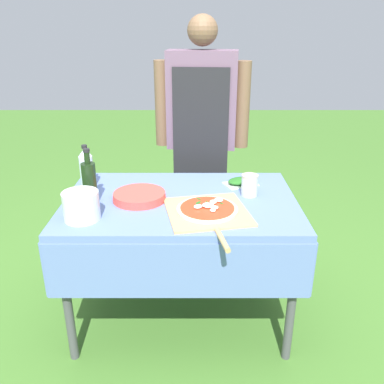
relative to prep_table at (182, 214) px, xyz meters
The scene contains 10 objects.
ground_plane 0.65m from the prep_table, ahead, with size 12.00×12.00×0.00m, color #477A2D.
prep_table is the anchor object (origin of this frame).
person_cook 0.77m from the prep_table, 79.97° to the left, with size 0.61×0.24×1.63m.
pizza_on_peel 0.24m from the prep_table, 51.46° to the right, with size 0.44×0.59×0.06m.
oil_bottle 0.49m from the prep_table, behind, with size 0.07×0.07×0.28m.
water_bottle 0.57m from the prep_table, 162.92° to the left, with size 0.07×0.07×0.24m.
herb_container 0.41m from the prep_table, 31.65° to the left, with size 0.21×0.18×0.04m.
mixing_tub 0.53m from the prep_table, 152.91° to the right, with size 0.17×0.17×0.13m, color silver.
plate_stack 0.24m from the prep_table, behind, with size 0.27×0.27×0.04m.
sauce_jar 0.39m from the prep_table, ahead, with size 0.09×0.09×0.11m.
Camera 1 is at (0.06, -1.92, 1.58)m, focal length 38.00 mm.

